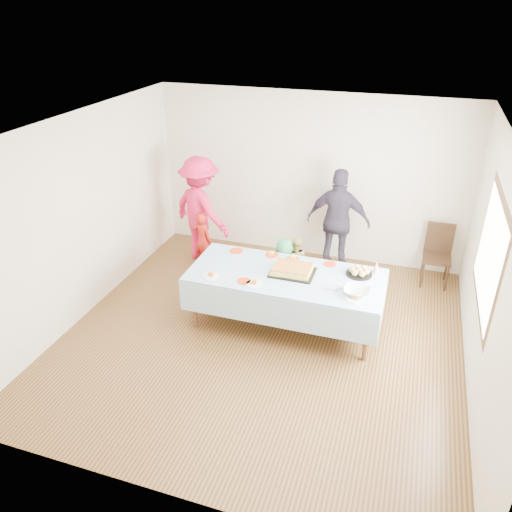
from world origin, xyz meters
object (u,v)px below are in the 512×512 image
(party_table, at_px, (286,278))
(birthday_cake, at_px, (293,270))
(dining_chair, at_px, (438,251))
(adult_left, at_px, (201,210))

(party_table, bearing_deg, birthday_cake, 34.84)
(party_table, height_order, birthday_cake, birthday_cake)
(dining_chair, bearing_deg, birthday_cake, -136.36)
(party_table, relative_size, dining_chair, 2.66)
(dining_chair, bearing_deg, adult_left, -174.34)
(birthday_cake, distance_m, dining_chair, 2.56)
(birthday_cake, relative_size, dining_chair, 0.59)
(birthday_cake, xyz_separation_m, dining_chair, (1.82, 1.77, -0.30))
(dining_chair, xyz_separation_m, adult_left, (-3.70, -0.41, 0.35))
(party_table, xyz_separation_m, birthday_cake, (0.07, 0.05, 0.10))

